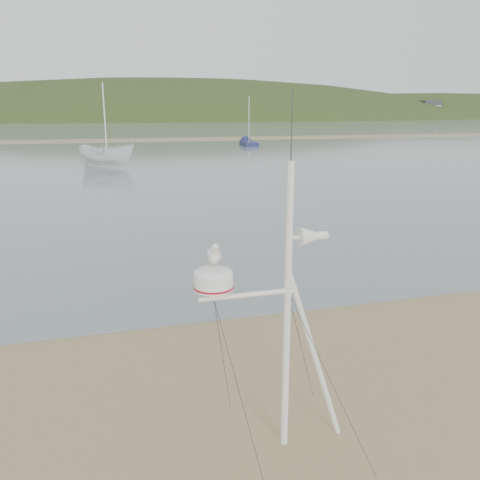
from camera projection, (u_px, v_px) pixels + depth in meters
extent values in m
plane|color=#8F7A52|center=(91.00, 464.00, 6.53)|extent=(560.00, 560.00, 0.00)
cube|color=slate|center=(90.00, 127.00, 129.38)|extent=(560.00, 256.00, 0.04)
cube|color=#8F7A52|center=(90.00, 141.00, 71.66)|extent=(560.00, 7.00, 0.07)
ellipsoid|color=#263817|center=(181.00, 166.00, 241.42)|extent=(400.00, 180.00, 80.00)
ellipsoid|color=#263817|center=(435.00, 146.00, 277.04)|extent=(300.00, 135.00, 56.00)
cube|color=white|center=(61.00, 110.00, 185.29)|extent=(8.40, 6.30, 8.00)
cube|color=white|center=(133.00, 110.00, 192.21)|extent=(8.40, 6.30, 8.00)
cube|color=white|center=(201.00, 110.00, 199.13)|extent=(8.40, 6.30, 8.00)
cube|color=white|center=(263.00, 110.00, 206.06)|extent=(8.40, 6.30, 8.00)
cube|color=white|center=(322.00, 110.00, 212.98)|extent=(8.40, 6.30, 8.00)
cube|color=white|center=(377.00, 110.00, 219.90)|extent=(8.40, 6.30, 8.00)
cube|color=white|center=(429.00, 110.00, 226.82)|extent=(8.40, 6.30, 8.00)
cylinder|color=white|center=(287.00, 312.00, 6.49)|extent=(0.10, 0.10, 3.84)
cylinder|color=white|center=(315.00, 356.00, 6.76)|extent=(0.89, 0.08, 2.52)
cylinder|color=white|center=(248.00, 295.00, 6.27)|extent=(1.25, 0.07, 0.07)
cylinder|color=#2D382D|center=(292.00, 128.00, 5.91)|extent=(0.02, 0.02, 0.86)
cube|color=white|center=(214.00, 293.00, 6.14)|extent=(0.15, 0.15, 0.09)
cylinder|color=white|center=(213.00, 281.00, 6.10)|extent=(0.48, 0.48, 0.21)
cylinder|color=#AD0C21|center=(213.00, 287.00, 6.12)|extent=(0.49, 0.49, 0.02)
ellipsoid|color=white|center=(213.00, 273.00, 6.08)|extent=(0.48, 0.48, 0.13)
cone|color=white|center=(309.00, 236.00, 6.31)|extent=(0.25, 0.25, 0.25)
cylinder|color=white|center=(322.00, 235.00, 6.36)|extent=(0.13, 0.11, 0.11)
cube|color=white|center=(296.00, 237.00, 6.27)|extent=(0.19, 0.04, 0.04)
cylinder|color=tan|center=(211.00, 265.00, 6.05)|extent=(0.01, 0.01, 0.07)
cylinder|color=tan|center=(215.00, 264.00, 6.06)|extent=(0.01, 0.01, 0.07)
ellipsoid|color=white|center=(213.00, 256.00, 6.02)|extent=(0.16, 0.26, 0.19)
ellipsoid|color=#AEB0B7|center=(207.00, 256.00, 5.99)|extent=(0.05, 0.21, 0.12)
ellipsoid|color=#AEB0B7|center=(219.00, 255.00, 6.03)|extent=(0.05, 0.21, 0.12)
cone|color=white|center=(211.00, 254.00, 6.15)|extent=(0.09, 0.08, 0.09)
ellipsoid|color=white|center=(215.00, 251.00, 5.91)|extent=(0.08, 0.08, 0.11)
sphere|color=white|center=(215.00, 247.00, 5.88)|extent=(0.09, 0.09, 0.09)
cone|color=gold|center=(216.00, 249.00, 5.83)|extent=(0.02, 0.05, 0.02)
imported|color=white|center=(106.00, 136.00, 38.80)|extent=(2.55, 2.53, 4.80)
cube|color=#151A4B|center=(249.00, 143.00, 62.54)|extent=(2.07, 5.00, 0.50)
cone|color=#151A4B|center=(244.00, 142.00, 65.50)|extent=(1.73, 1.86, 1.55)
cylinder|color=white|center=(249.00, 119.00, 61.81)|extent=(0.08, 0.08, 5.34)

